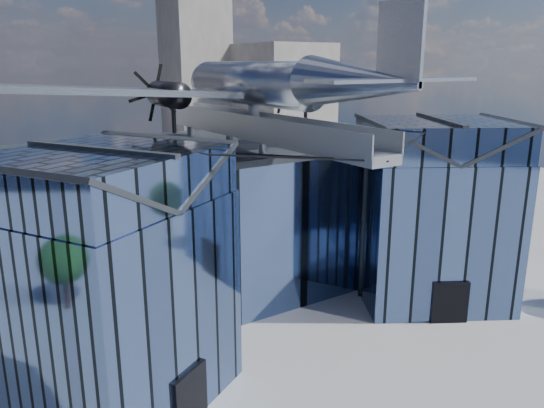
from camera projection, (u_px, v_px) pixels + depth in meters
ground_plane at (291, 329)px, 31.14m from camera, size 120.00×120.00×0.00m
museum at (240, 216)px, 34.40m from camera, size 32.88×24.50×17.60m
bg_towers at (80, 103)px, 70.05m from camera, size 77.00×24.50×26.00m
tree_side_e at (519, 185)px, 52.21m from camera, size 4.22×4.22×5.16m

